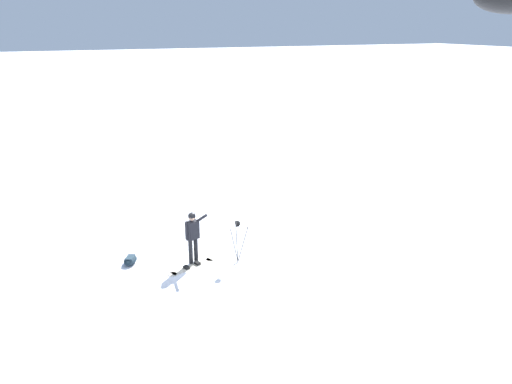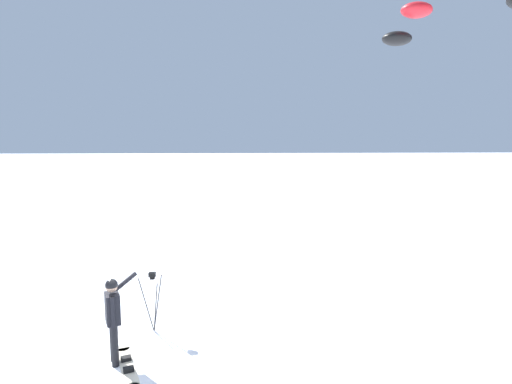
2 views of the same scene
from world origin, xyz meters
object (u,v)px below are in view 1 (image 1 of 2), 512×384
Objects in this scene: snowboard at (192,266)px; gear_bag_large at (130,260)px; camera_tripod at (238,233)px; snowboarder at (193,232)px.

snowboard is 2.21× the size of gear_bag_large.
snowboard is at bearing 169.92° from camera_tripod.
camera_tripod is at bearing -21.73° from snowboarder.
snowboarder is at bearing -22.32° from gear_bag_large.
camera_tripod is (3.31, -1.34, 0.90)m from gear_bag_large.
camera_tripod is at bearing -10.08° from snowboard.
snowboarder is 1.47m from camera_tripod.
snowboard is at bearing -119.07° from snowboarder.
gear_bag_large is 0.54× the size of camera_tripod.
snowboard is 1.84m from camera_tripod.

